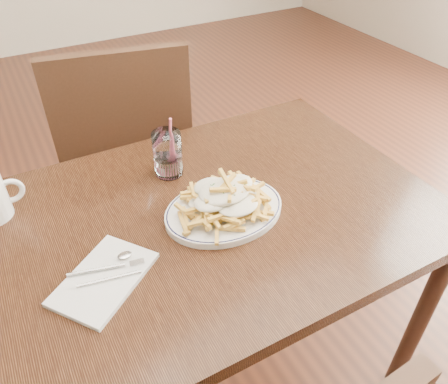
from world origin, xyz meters
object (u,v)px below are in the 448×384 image
loaded_fries (224,195)px  chair_far (127,152)px  fries_plate (224,210)px  water_glass (168,156)px  table (204,234)px

loaded_fries → chair_far: bearing=94.9°
chair_far → fries_plate: bearing=-85.1°
water_glass → table: bearing=-87.4°
table → chair_far: chair_far is taller
chair_far → loaded_fries: (0.06, -0.67, 0.24)m
loaded_fries → table: bearing=145.4°
chair_far → fries_plate: size_ratio=2.68×
chair_far → fries_plate: 0.70m
fries_plate → loaded_fries: loaded_fries is taller
water_glass → fries_plate: bearing=-77.1°
fries_plate → water_glass: 0.24m
fries_plate → loaded_fries: size_ratio=1.28×
table → chair_far: size_ratio=1.20×
table → fries_plate: 0.10m
table → fries_plate: bearing=-34.6°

